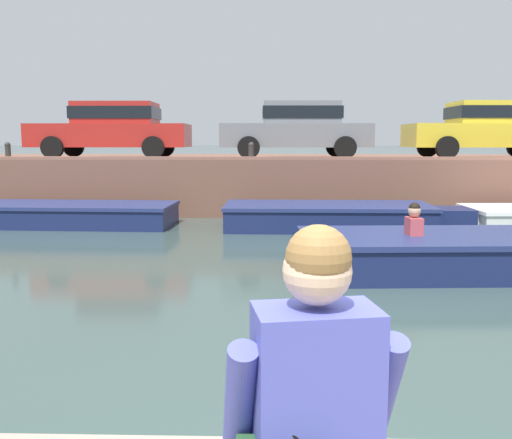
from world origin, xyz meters
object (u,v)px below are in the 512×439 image
Objects in this scene: car_left_inner_grey at (297,127)px; car_centre_yellow at (488,127)px; boat_moored_central_navy at (338,216)px; mooring_bollard_west at (8,150)px; motorboat_passing at (501,253)px; person_seated_right at (311,415)px; boat_moored_west_navy at (62,214)px; car_leftmost_red at (113,127)px; mooring_bollard_mid at (251,150)px.

car_centre_yellow is (5.27, 0.00, 0.00)m from car_left_inner_grey.
mooring_bollard_west reaches higher than boat_moored_central_navy.
motorboat_passing is 6.92× the size of person_seated_right.
person_seated_right is (-3.33, -6.87, 0.85)m from motorboat_passing.
boat_moored_west_navy is at bearing 151.66° from motorboat_passing.
motorboat_passing is at bearing -43.85° from car_leftmost_red.
car_left_inner_grey is (5.59, 3.14, 2.07)m from boat_moored_west_navy.
mooring_bollard_west is (-12.79, -1.55, -0.61)m from car_centre_yellow.
boat_moored_west_navy is 1.04× the size of boat_moored_central_navy.
boat_moored_central_navy is at bearing -42.88° from mooring_bollard_mid.
motorboat_passing is 8.37m from car_left_inner_grey.
mooring_bollard_mid is at bearing 137.12° from boat_moored_central_navy.
car_leftmost_red is at bearing 82.93° from boat_moored_west_navy.
car_centre_yellow is 4.48× the size of person_seated_right.
boat_moored_central_navy is 0.82× the size of motorboat_passing.
boat_moored_west_navy is 12.81× the size of mooring_bollard_west.
motorboat_passing is at bearing -56.77° from mooring_bollard_mid.
boat_moored_west_navy is at bearing -97.07° from car_leftmost_red.
mooring_bollard_mid is (-6.51, -1.55, -0.61)m from car_centre_yellow.
mooring_bollard_mid reaches higher than boat_moored_west_navy.
car_centre_yellow is (4.49, 3.42, 2.05)m from boat_moored_central_navy.
boat_moored_west_navy is 6.37m from boat_moored_central_navy.
motorboat_passing is 1.60× the size of car_left_inner_grey.
person_seated_right is at bearing -66.23° from boat_moored_west_navy.
motorboat_passing is 15.02× the size of mooring_bollard_west.
car_left_inner_grey reaches higher than motorboat_passing.
mooring_bollard_west reaches higher than boat_moored_west_navy.
boat_moored_west_navy is 1.36× the size of car_left_inner_grey.
mooring_bollard_mid is at bearing 0.00° from mooring_bollard_west.
car_leftmost_red is 15.27m from person_seated_right.
car_leftmost_red is (-7.95, 7.64, 2.03)m from motorboat_passing.
motorboat_passing is at bearing 64.13° from person_seated_right.
car_leftmost_red is 4.57× the size of person_seated_right.
car_centre_yellow is (10.47, 0.00, -0.00)m from car_leftmost_red.
mooring_bollard_west is at bearing 167.31° from boat_moored_central_navy.
motorboat_passing is 1.51× the size of car_leftmost_red.
mooring_bollard_west is 14.71m from person_seated_right.
mooring_bollard_mid is (-3.99, 6.09, 1.43)m from motorboat_passing.
boat_moored_west_navy is at bearing 177.51° from boat_moored_central_navy.
mooring_bollard_mid is at bearing 20.08° from boat_moored_west_navy.
car_centre_yellow is at bearing 13.40° from mooring_bollard_mid.
car_left_inner_grey is at bearing 102.83° from boat_moored_central_navy.
car_left_inner_grey is (5.20, 0.00, -0.00)m from car_leftmost_red.
car_centre_yellow is at bearing 37.25° from boat_moored_central_navy.
mooring_bollard_west is at bearing 180.00° from mooring_bollard_mid.
boat_moored_central_navy is 1.27× the size of car_centre_yellow.
car_centre_yellow reaches higher than person_seated_right.
mooring_bollard_west is 6.28m from mooring_bollard_mid.
car_left_inner_grey is at bearing 109.84° from motorboat_passing.
boat_moored_central_navy is at bearing -2.49° from boat_moored_west_navy.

